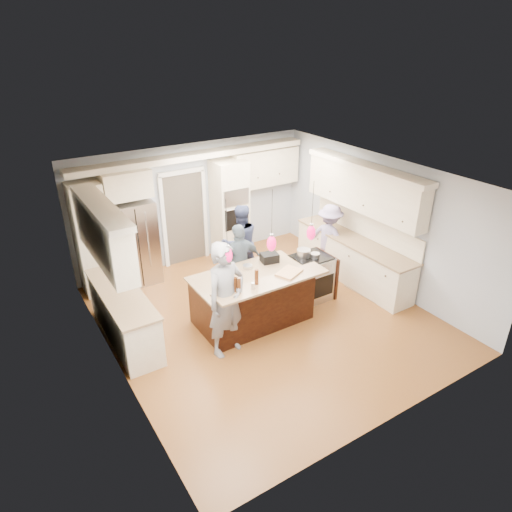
{
  "coord_description": "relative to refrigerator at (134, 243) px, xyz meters",
  "views": [
    {
      "loc": [
        -3.97,
        -5.95,
        4.86
      ],
      "look_at": [
        0.0,
        0.35,
        1.15
      ],
      "focal_mm": 32.0,
      "sensor_mm": 36.0,
      "label": 1
    }
  ],
  "objects": [
    {
      "name": "ground_plane",
      "position": [
        1.55,
        -2.64,
        -0.9
      ],
      "size": [
        6.0,
        6.0,
        0.0
      ],
      "primitive_type": "plane",
      "color": "#956028",
      "rests_on": "ground"
    },
    {
      "name": "room_shell",
      "position": [
        1.55,
        -2.64,
        0.92
      ],
      "size": [
        5.54,
        6.04,
        2.72
      ],
      "color": "#B2BCC6",
      "rests_on": "ground"
    },
    {
      "name": "refrigerator",
      "position": [
        0.0,
        0.0,
        0.0
      ],
      "size": [
        0.9,
        0.7,
        1.8
      ],
      "primitive_type": "cube",
      "color": "#B7B7BC",
      "rests_on": "ground"
    },
    {
      "name": "oven_column",
      "position": [
        2.3,
        0.03,
        0.25
      ],
      "size": [
        0.72,
        0.69,
        2.3
      ],
      "color": "#F2E7C5",
      "rests_on": "ground"
    },
    {
      "name": "back_upper_cabinets",
      "position": [
        0.8,
        0.12,
        0.77
      ],
      "size": [
        5.3,
        0.61,
        2.54
      ],
      "color": "#F2E7C5",
      "rests_on": "ground"
    },
    {
      "name": "right_counter_run",
      "position": [
        3.99,
        -2.34,
        0.16
      ],
      "size": [
        0.64,
        3.1,
        2.51
      ],
      "color": "#F2E7C5",
      "rests_on": "ground"
    },
    {
      "name": "left_cabinets",
      "position": [
        -0.89,
        -1.84,
        0.16
      ],
      "size": [
        0.64,
        2.3,
        2.51
      ],
      "color": "#F2E7C5",
      "rests_on": "ground"
    },
    {
      "name": "kitchen_island",
      "position": [
        1.3,
        -2.57,
        -0.41
      ],
      "size": [
        2.1,
        1.46,
        1.12
      ],
      "color": "black",
      "rests_on": "ground"
    },
    {
      "name": "island_range",
      "position": [
        2.71,
        -2.49,
        -0.44
      ],
      "size": [
        0.82,
        0.71,
        0.92
      ],
      "color": "#B7B7BC",
      "rests_on": "ground"
    },
    {
      "name": "pendant_lights",
      "position": [
        1.3,
        -3.15,
        0.9
      ],
      "size": [
        1.75,
        0.15,
        1.03
      ],
      "color": "black",
      "rests_on": "ground"
    },
    {
      "name": "person_bar_end",
      "position": [
        0.48,
        -3.1,
        0.09
      ],
      "size": [
        0.81,
        0.63,
        1.99
      ],
      "primitive_type": "imported",
      "rotation": [
        0.0,
        0.0,
        0.23
      ],
      "color": "slate",
      "rests_on": "ground"
    },
    {
      "name": "person_far_left",
      "position": [
        1.95,
        -1.04,
        -0.06
      ],
      "size": [
        0.93,
        0.79,
        1.67
      ],
      "primitive_type": "imported",
      "rotation": [
        0.0,
        0.0,
        2.93
      ],
      "color": "navy",
      "rests_on": "ground"
    },
    {
      "name": "person_far_right",
      "position": [
        1.5,
        -1.79,
        -0.1
      ],
      "size": [
        0.94,
        0.39,
        1.6
      ],
      "primitive_type": "imported",
      "rotation": [
        0.0,
        0.0,
        3.14
      ],
      "color": "slate",
      "rests_on": "ground"
    },
    {
      "name": "person_range_side",
      "position": [
        3.8,
        -1.73,
        -0.14
      ],
      "size": [
        0.83,
        1.11,
        1.52
      ],
      "primitive_type": "imported",
      "rotation": [
        0.0,
        0.0,
        1.87
      ],
      "color": "#8F81AE",
      "rests_on": "ground"
    },
    {
      "name": "floor_rug",
      "position": [
        3.95,
        -2.97,
        -0.89
      ],
      "size": [
        0.71,
        0.99,
        0.01
      ],
      "primitive_type": "cube",
      "rotation": [
        0.0,
        0.0,
        0.06
      ],
      "color": "#836547",
      "rests_on": "ground"
    },
    {
      "name": "water_bottle",
      "position": [
        0.53,
        -3.14,
        0.36
      ],
      "size": [
        0.07,
        0.07,
        0.29
      ],
      "primitive_type": "cylinder",
      "rotation": [
        0.0,
        0.0,
        -0.08
      ],
      "color": "silver",
      "rests_on": "kitchen_island"
    },
    {
      "name": "beer_bottle_a",
      "position": [
        0.63,
        -3.12,
        0.34
      ],
      "size": [
        0.08,
        0.08,
        0.25
      ],
      "primitive_type": "cylinder",
      "rotation": [
        0.0,
        0.0,
        0.34
      ],
      "color": "#45200C",
      "rests_on": "kitchen_island"
    },
    {
      "name": "beer_bottle_b",
      "position": [
        0.67,
        -3.19,
        0.35
      ],
      "size": [
        0.08,
        0.08,
        0.26
      ],
      "primitive_type": "cylinder",
      "rotation": [
        0.0,
        0.0,
        0.21
      ],
      "color": "#45200C",
      "rests_on": "kitchen_island"
    },
    {
      "name": "beer_bottle_c",
      "position": [
        1.04,
        -3.11,
        0.35
      ],
      "size": [
        0.07,
        0.07,
        0.27
      ],
      "primitive_type": "cylinder",
      "rotation": [
        0.0,
        0.0,
        -0.08
      ],
      "color": "#45200C",
      "rests_on": "kitchen_island"
    },
    {
      "name": "drink_can",
      "position": [
        0.91,
        -3.21,
        0.27
      ],
      "size": [
        0.06,
        0.06,
        0.11
      ],
      "primitive_type": "cylinder",
      "rotation": [
        0.0,
        0.0,
        0.11
      ],
      "color": "#B7B7BC",
      "rests_on": "kitchen_island"
    },
    {
      "name": "cutting_board",
      "position": [
        1.71,
        -3.11,
        0.24
      ],
      "size": [
        0.53,
        0.47,
        0.03
      ],
      "primitive_type": "cube",
      "rotation": [
        0.0,
        0.0,
        0.41
      ],
      "color": "tan",
      "rests_on": "kitchen_island"
    },
    {
      "name": "pot_large",
      "position": [
        2.56,
        -2.41,
        0.1
      ],
      "size": [
        0.26,
        0.26,
        0.15
      ],
      "primitive_type": "cylinder",
      "color": "#B7B7BC",
      "rests_on": "island_range"
    },
    {
      "name": "pot_small",
      "position": [
        2.73,
        -2.56,
        0.06
      ],
      "size": [
        0.17,
        0.17,
        0.09
      ],
      "primitive_type": "cylinder",
      "color": "#B7B7BC",
      "rests_on": "island_range"
    }
  ]
}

